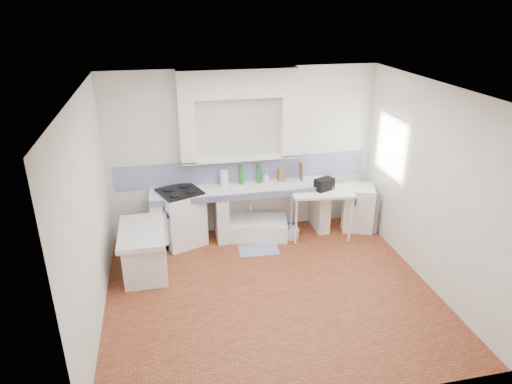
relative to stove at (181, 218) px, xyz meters
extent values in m
plane|color=brown|center=(1.11, -1.67, -0.46)|extent=(4.50, 4.50, 0.00)
plane|color=white|center=(1.11, -1.67, 2.34)|extent=(4.50, 4.50, 0.00)
plane|color=white|center=(1.11, 0.33, 0.94)|extent=(4.50, 0.00, 4.50)
plane|color=white|center=(1.11, -3.67, 0.94)|extent=(4.50, 0.00, 4.50)
plane|color=white|center=(-1.14, -1.67, 0.94)|extent=(0.00, 4.50, 4.50)
plane|color=white|center=(3.36, -1.67, 0.94)|extent=(0.00, 4.50, 4.50)
cube|color=white|center=(1.01, 0.20, 2.12)|extent=(1.90, 0.25, 0.45)
cube|color=#382112|center=(3.54, -0.47, 1.14)|extent=(0.35, 0.86, 1.06)
cube|color=white|center=(3.39, -0.47, 1.52)|extent=(0.01, 0.84, 0.24)
cube|color=white|center=(1.01, 0.03, 0.40)|extent=(3.00, 0.60, 0.08)
cube|color=navy|center=(1.01, -0.25, 0.40)|extent=(3.00, 0.04, 0.10)
cube|color=white|center=(-0.39, 0.03, -0.05)|extent=(0.20, 0.55, 0.82)
cube|color=white|center=(0.66, 0.03, -0.05)|extent=(0.20, 0.55, 0.82)
cube|color=white|center=(2.41, 0.03, -0.05)|extent=(0.20, 0.55, 0.82)
cube|color=white|center=(-0.59, -0.77, 0.20)|extent=(0.70, 1.10, 0.08)
cube|color=white|center=(-0.59, -0.77, -0.15)|extent=(0.60, 1.00, 0.62)
cube|color=navy|center=(-0.26, -0.77, 0.20)|extent=(0.04, 1.10, 0.10)
cube|color=navy|center=(1.11, 0.31, 0.64)|extent=(4.27, 0.03, 0.40)
cube|color=white|center=(0.00, 0.00, 0.00)|extent=(0.83, 0.81, 0.91)
cube|color=white|center=(1.20, -0.02, -0.32)|extent=(1.24, 0.84, 0.27)
cube|color=white|center=(2.32, -0.26, -0.03)|extent=(1.07, 0.67, 0.05)
cube|color=white|center=(3.06, -0.11, -0.06)|extent=(0.65, 0.65, 0.79)
cylinder|color=#AE2833|center=(0.93, 0.07, -0.31)|extent=(0.32, 0.32, 0.28)
cylinder|color=#D14501|center=(1.35, -0.15, -0.31)|extent=(0.32, 0.32, 0.28)
cylinder|color=blue|center=(1.66, -0.10, -0.31)|extent=(0.39, 0.39, 0.28)
cylinder|color=white|center=(1.80, -0.16, -0.39)|extent=(0.37, 0.37, 0.14)
cylinder|color=silver|center=(1.13, 0.16, -0.31)|extent=(0.08, 0.08, 0.28)
cylinder|color=silver|center=(1.26, 0.18, -0.29)|extent=(0.09, 0.09, 0.34)
cube|color=black|center=(2.36, -0.23, 0.49)|extent=(0.36, 0.29, 0.20)
cylinder|color=#1C6E1C|center=(1.03, 0.18, 0.61)|extent=(0.08, 0.08, 0.33)
cylinder|color=#1C6E1C|center=(1.34, 0.18, 0.62)|extent=(0.10, 0.10, 0.34)
cube|color=brown|center=(1.73, 0.17, 0.55)|extent=(0.12, 0.11, 0.21)
cube|color=brown|center=(2.08, 0.18, 0.59)|extent=(0.03, 0.21, 0.29)
cylinder|color=white|center=(0.75, 0.15, 0.58)|extent=(0.16, 0.16, 0.27)
imported|color=white|center=(1.46, 0.14, 0.54)|extent=(0.10, 0.10, 0.18)
cube|color=#3E4793|center=(1.19, -0.54, -0.45)|extent=(0.66, 0.40, 0.01)
camera|label=1|loc=(-0.20, -6.89, 3.36)|focal=32.22mm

